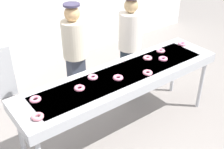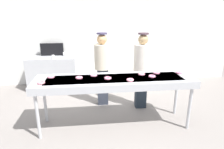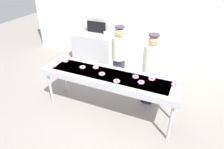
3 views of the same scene
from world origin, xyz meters
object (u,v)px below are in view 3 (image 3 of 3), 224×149
(strawberry_donut_7, at_px, (136,77))
(menu_display, at_px, (96,27))
(strawberry_donut_2, at_px, (117,81))
(prep_counter, at_px, (94,48))
(strawberry_donut_0, at_px, (141,82))
(fryer_conveyor, at_px, (109,78))
(worker_assistant, at_px, (119,55))
(strawberry_donut_8, at_px, (152,79))
(paper_cup_3, at_px, (106,34))
(paper_cup_0, at_px, (92,36))
(paper_cup_2, at_px, (105,33))
(strawberry_donut_4, at_px, (83,67))
(strawberry_donut_9, at_px, (96,67))
(strawberry_donut_5, at_px, (66,61))
(worker_baker, at_px, (151,66))
(strawberry_donut_1, at_px, (102,74))
(paper_cup_1, at_px, (107,33))
(strawberry_donut_6, at_px, (54,66))
(strawberry_donut_3, at_px, (175,85))

(strawberry_donut_7, height_order, menu_display, menu_display)
(strawberry_donut_2, height_order, prep_counter, strawberry_donut_2)
(strawberry_donut_0, height_order, strawberry_donut_2, same)
(fryer_conveyor, relative_size, worker_assistant, 1.72)
(strawberry_donut_8, distance_m, paper_cup_3, 2.77)
(paper_cup_0, distance_m, menu_display, 0.48)
(paper_cup_2, height_order, paper_cup_3, same)
(strawberry_donut_4, xyz_separation_m, strawberry_donut_9, (0.26, 0.11, 0.00))
(strawberry_donut_5, height_order, worker_baker, worker_baker)
(strawberry_donut_7, relative_size, prep_counter, 0.10)
(strawberry_donut_1, relative_size, menu_display, 0.20)
(strawberry_donut_1, relative_size, paper_cup_1, 1.21)
(worker_baker, height_order, paper_cup_2, worker_baker)
(strawberry_donut_2, xyz_separation_m, strawberry_donut_5, (-1.39, 0.32, 0.00))
(strawberry_donut_0, bearing_deg, paper_cup_3, 128.68)
(menu_display, bearing_deg, prep_counter, -90.00)
(strawberry_donut_5, distance_m, paper_cup_0, 1.78)
(strawberry_donut_1, bearing_deg, paper_cup_2, 114.07)
(worker_assistant, height_order, prep_counter, worker_assistant)
(strawberry_donut_4, relative_size, strawberry_donut_5, 1.00)
(strawberry_donut_7, xyz_separation_m, strawberry_donut_9, (-0.90, 0.03, 0.00))
(strawberry_donut_9, bearing_deg, strawberry_donut_6, -161.02)
(prep_counter, bearing_deg, worker_assistant, -40.91)
(strawberry_donut_2, bearing_deg, strawberry_donut_9, 151.92)
(strawberry_donut_0, xyz_separation_m, menu_display, (-2.19, 2.39, 0.11))
(strawberry_donut_8, xyz_separation_m, strawberry_donut_9, (-1.21, -0.02, 0.00))
(worker_assistant, xyz_separation_m, menu_display, (-1.35, 1.40, 0.12))
(paper_cup_3, bearing_deg, strawberry_donut_7, -51.96)
(fryer_conveyor, relative_size, paper_cup_0, 27.06)
(strawberry_donut_3, height_order, menu_display, menu_display)
(strawberry_donut_3, height_order, strawberry_donut_6, same)
(strawberry_donut_7, bearing_deg, strawberry_donut_0, -43.51)
(worker_baker, xyz_separation_m, paper_cup_3, (-1.77, 1.48, -0.01))
(strawberry_donut_9, bearing_deg, prep_counter, 119.84)
(strawberry_donut_9, distance_m, menu_display, 2.48)
(strawberry_donut_6, distance_m, strawberry_donut_9, 0.92)
(strawberry_donut_3, height_order, worker_baker, worker_baker)
(strawberry_donut_7, bearing_deg, paper_cup_3, 128.04)
(prep_counter, height_order, paper_cup_1, paper_cup_1)
(strawberry_donut_5, distance_m, paper_cup_1, 2.20)
(strawberry_donut_9, xyz_separation_m, menu_display, (-1.13, 2.21, 0.11))
(fryer_conveyor, relative_size, paper_cup_1, 27.06)
(strawberry_donut_4, xyz_separation_m, paper_cup_0, (-0.77, 1.87, -0.02))
(worker_assistant, distance_m, paper_cup_2, 1.64)
(strawberry_donut_5, bearing_deg, menu_display, 99.28)
(strawberry_donut_2, height_order, strawberry_donut_3, same)
(strawberry_donut_2, distance_m, strawberry_donut_5, 1.43)
(worker_assistant, bearing_deg, strawberry_donut_9, 86.76)
(strawberry_donut_2, relative_size, paper_cup_2, 1.21)
(strawberry_donut_1, distance_m, paper_cup_0, 2.34)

